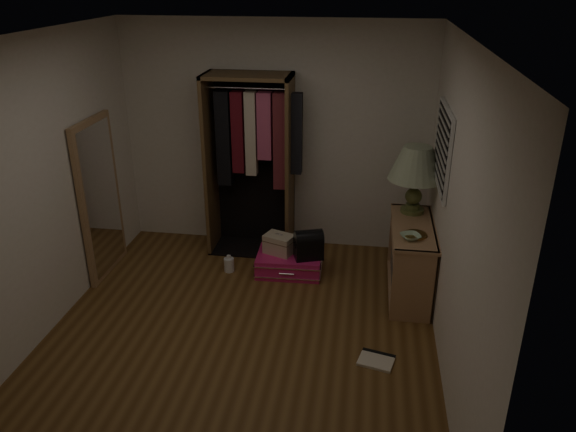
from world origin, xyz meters
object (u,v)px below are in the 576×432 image
Objects in this scene: console_bookshelf at (410,256)px; white_jug at (229,264)px; floor_mirror at (100,199)px; pink_suitcase at (289,262)px; black_bag at (309,244)px; train_case at (279,244)px; table_lamp at (417,165)px; open_wardrobe at (253,150)px.

white_jug is at bearing 176.61° from console_bookshelf.
floor_mirror is 2.12m from pink_suitcase.
black_bag is (0.22, -0.06, 0.27)m from pink_suitcase.
pink_suitcase is (-1.27, 0.21, -0.28)m from console_bookshelf.
train_case is (1.86, 0.27, -0.53)m from floor_mirror.
black_bag is 0.49× the size of table_lamp.
table_lamp is at bearing 24.93° from train_case.
open_wardrobe reaches higher than black_bag.
black_bag is at bearing 5.05° from floor_mirror.
console_bookshelf is at bearing 12.23° from train_case.
white_jug is at bearing 6.94° from floor_mirror.
open_wardrobe is 1.30m from white_jug.
floor_mirror is 1.53m from white_jug.
table_lamp is at bearing -10.47° from black_bag.
white_jug is at bearing 163.06° from black_bag.
pink_suitcase is 0.24m from train_case.
console_bookshelf is 1.59× the size of table_lamp.
pink_suitcase is 3.79× the size of white_jug.
white_jug is (-1.92, 0.11, -0.31)m from console_bookshelf.
console_bookshelf is 3.26× the size of black_bag.
train_case is 1.68m from table_lamp.
pink_suitcase reaches higher than white_jug.
console_bookshelf is 1.40m from train_case.
open_wardrobe reaches higher than train_case.
table_lamp is at bearing 89.22° from console_bookshelf.
black_bag is 0.92m from white_jug.
open_wardrobe is 1.09m from train_case.
white_jug is (1.32, 0.16, -0.77)m from floor_mirror.
console_bookshelf is 1.31m from pink_suitcase.
floor_mirror is 4.62× the size of train_case.
white_jug is (-0.87, -0.03, -0.30)m from black_bag.
table_lamp reaches higher than console_bookshelf.
black_bag reaches higher than pink_suitcase.
black_bag is at bearing 8.91° from train_case.
floor_mirror is 8.83× the size of white_jug.
console_bookshelf is at bearing -3.39° from white_jug.
console_bookshelf is at bearing -22.41° from open_wardrobe.
train_case reaches higher than pink_suitcase.
table_lamp is (3.24, 0.35, 0.41)m from floor_mirror.
console_bookshelf reaches higher than white_jug.
pink_suitcase is at bearing 8.05° from white_jug.
pink_suitcase is at bearing -46.79° from open_wardrobe.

